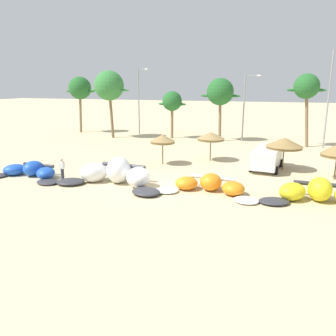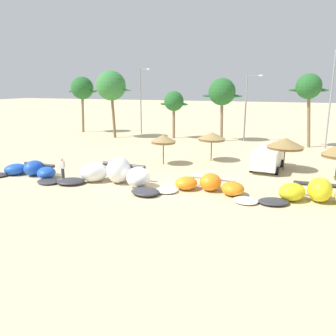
{
  "view_description": "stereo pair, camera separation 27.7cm",
  "coord_description": "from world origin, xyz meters",
  "px_view_note": "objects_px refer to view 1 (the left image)",
  "views": [
    {
      "loc": [
        7.99,
        -20.79,
        7.0
      ],
      "look_at": [
        -0.01,
        2.0,
        1.0
      ],
      "focal_mm": 35.76,
      "sensor_mm": 36.0,
      "label": 1
    },
    {
      "loc": [
        8.25,
        -20.7,
        7.0
      ],
      "look_at": [
        -0.01,
        2.0,
        1.0
      ],
      "focal_mm": 35.76,
      "sensor_mm": 36.0,
      "label": 2
    }
  ],
  "objects_px": {
    "palm_left": "(109,86)",
    "palm_leftmost": "(80,89)",
    "kite_center": "(320,194)",
    "lamppost_west_center": "(245,104)",
    "kite_left": "(116,174)",
    "beach_umbrella_near_palms": "(284,143)",
    "lamppost_east_center": "(330,95)",
    "palm_center_right": "(307,88)",
    "beach_umbrella_near_van": "(163,139)",
    "palm_center_left": "(220,92)",
    "person_near_kites": "(62,169)",
    "parked_van": "(267,157)",
    "beach_umbrella_middle": "(211,136)",
    "palm_left_of_gap": "(172,102)",
    "kite_far_left": "(30,171)",
    "kite_left_of_center": "(209,185)",
    "lamppost_west": "(139,98)"
  },
  "relations": [
    {
      "from": "parked_van",
      "to": "palm_center_right",
      "type": "height_order",
      "value": "palm_center_right"
    },
    {
      "from": "lamppost_west_center",
      "to": "beach_umbrella_middle",
      "type": "bearing_deg",
      "value": -97.02
    },
    {
      "from": "lamppost_west_center",
      "to": "palm_left_of_gap",
      "type": "bearing_deg",
      "value": -175.23
    },
    {
      "from": "kite_center",
      "to": "lamppost_west_center",
      "type": "distance_m",
      "value": 23.64
    },
    {
      "from": "kite_left_of_center",
      "to": "palm_center_left",
      "type": "relative_size",
      "value": 0.92
    },
    {
      "from": "kite_far_left",
      "to": "lamppost_west_center",
      "type": "relative_size",
      "value": 0.86
    },
    {
      "from": "palm_left",
      "to": "palm_leftmost",
      "type": "bearing_deg",
      "value": 154.41
    },
    {
      "from": "beach_umbrella_near_van",
      "to": "palm_center_left",
      "type": "relative_size",
      "value": 0.34
    },
    {
      "from": "kite_center",
      "to": "beach_umbrella_middle",
      "type": "bearing_deg",
      "value": 133.39
    },
    {
      "from": "kite_left",
      "to": "beach_umbrella_near_palms",
      "type": "distance_m",
      "value": 14.25
    },
    {
      "from": "kite_far_left",
      "to": "palm_center_right",
      "type": "xyz_separation_m",
      "value": [
        20.53,
        21.25,
        6.28
      ]
    },
    {
      "from": "beach_umbrella_middle",
      "to": "lamppost_east_center",
      "type": "bearing_deg",
      "value": 44.44
    },
    {
      "from": "kite_left_of_center",
      "to": "kite_center",
      "type": "distance_m",
      "value": 6.84
    },
    {
      "from": "lamppost_east_center",
      "to": "palm_center_right",
      "type": "bearing_deg",
      "value": 175.88
    },
    {
      "from": "kite_left",
      "to": "beach_umbrella_near_palms",
      "type": "relative_size",
      "value": 2.82
    },
    {
      "from": "kite_far_left",
      "to": "lamppost_east_center",
      "type": "distance_m",
      "value": 31.66
    },
    {
      "from": "parked_van",
      "to": "palm_leftmost",
      "type": "height_order",
      "value": "palm_leftmost"
    },
    {
      "from": "kite_far_left",
      "to": "kite_left_of_center",
      "type": "distance_m",
      "value": 14.13
    },
    {
      "from": "kite_center",
      "to": "person_near_kites",
      "type": "height_order",
      "value": "person_near_kites"
    },
    {
      "from": "parked_van",
      "to": "lamppost_east_center",
      "type": "xyz_separation_m",
      "value": [
        5.64,
        12.37,
        4.8
      ]
    },
    {
      "from": "beach_umbrella_near_palms",
      "to": "palm_leftmost",
      "type": "height_order",
      "value": "palm_leftmost"
    },
    {
      "from": "beach_umbrella_near_van",
      "to": "palm_leftmost",
      "type": "height_order",
      "value": "palm_leftmost"
    },
    {
      "from": "kite_far_left",
      "to": "kite_left",
      "type": "xyz_separation_m",
      "value": [
        7.31,
        0.39,
        0.28
      ]
    },
    {
      "from": "beach_umbrella_middle",
      "to": "person_near_kites",
      "type": "height_order",
      "value": "beach_umbrella_middle"
    },
    {
      "from": "beach_umbrella_near_van",
      "to": "parked_van",
      "type": "xyz_separation_m",
      "value": [
        9.01,
        1.26,
        -1.23
      ]
    },
    {
      "from": "kite_left_of_center",
      "to": "palm_left_of_gap",
      "type": "xyz_separation_m",
      "value": [
        -9.9,
        21.47,
        4.39
      ]
    },
    {
      "from": "kite_left",
      "to": "kite_center",
      "type": "relative_size",
      "value": 1.15
    },
    {
      "from": "kite_center",
      "to": "beach_umbrella_middle",
      "type": "xyz_separation_m",
      "value": [
        -8.85,
        9.36,
        1.77
      ]
    },
    {
      "from": "beach_umbrella_near_palms",
      "to": "lamppost_east_center",
      "type": "xyz_separation_m",
      "value": [
        4.33,
        12.21,
        3.58
      ]
    },
    {
      "from": "palm_center_left",
      "to": "lamppost_west_center",
      "type": "xyz_separation_m",
      "value": [
        3.08,
        0.85,
        -1.43
      ]
    },
    {
      "from": "kite_left_of_center",
      "to": "palm_left_of_gap",
      "type": "bearing_deg",
      "value": 114.77
    },
    {
      "from": "beach_umbrella_middle",
      "to": "palm_center_right",
      "type": "height_order",
      "value": "palm_center_right"
    },
    {
      "from": "palm_center_left",
      "to": "palm_left",
      "type": "bearing_deg",
      "value": -171.55
    },
    {
      "from": "parked_van",
      "to": "lamppost_east_center",
      "type": "bearing_deg",
      "value": 65.48
    },
    {
      "from": "palm_center_left",
      "to": "lamppost_east_center",
      "type": "height_order",
      "value": "lamppost_east_center"
    },
    {
      "from": "palm_left",
      "to": "palm_center_right",
      "type": "height_order",
      "value": "palm_left"
    },
    {
      "from": "person_near_kites",
      "to": "palm_center_right",
      "type": "xyz_separation_m",
      "value": [
        17.67,
        21.04,
        5.92
      ]
    },
    {
      "from": "beach_umbrella_near_van",
      "to": "beach_umbrella_middle",
      "type": "xyz_separation_m",
      "value": [
        3.75,
        2.94,
        0.02
      ]
    },
    {
      "from": "beach_umbrella_near_van",
      "to": "lamppost_east_center",
      "type": "relative_size",
      "value": 0.25
    },
    {
      "from": "lamppost_east_center",
      "to": "lamppost_west_center",
      "type": "bearing_deg",
      "value": 167.58
    },
    {
      "from": "beach_umbrella_middle",
      "to": "palm_leftmost",
      "type": "bearing_deg",
      "value": 150.25
    },
    {
      "from": "kite_left_of_center",
      "to": "person_near_kites",
      "type": "height_order",
      "value": "person_near_kites"
    },
    {
      "from": "palm_leftmost",
      "to": "kite_far_left",
      "type": "bearing_deg",
      "value": -65.64
    },
    {
      "from": "kite_far_left",
      "to": "lamppost_west",
      "type": "relative_size",
      "value": 0.77
    },
    {
      "from": "beach_umbrella_middle",
      "to": "palm_leftmost",
      "type": "height_order",
      "value": "palm_leftmost"
    },
    {
      "from": "kite_left",
      "to": "kite_left_of_center",
      "type": "xyz_separation_m",
      "value": [
        6.79,
        0.49,
        -0.28
      ]
    },
    {
      "from": "kite_center",
      "to": "lamppost_west",
      "type": "height_order",
      "value": "lamppost_west"
    },
    {
      "from": "kite_left",
      "to": "palm_leftmost",
      "type": "height_order",
      "value": "palm_leftmost"
    },
    {
      "from": "beach_umbrella_near_palms",
      "to": "lamppost_east_center",
      "type": "relative_size",
      "value": 0.29
    },
    {
      "from": "person_near_kites",
      "to": "palm_left_of_gap",
      "type": "distance_m",
      "value": 22.53
    }
  ]
}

